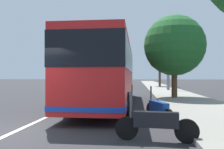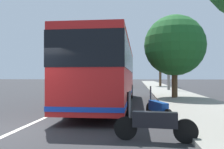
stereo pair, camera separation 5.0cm
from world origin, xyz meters
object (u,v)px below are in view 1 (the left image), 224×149
Objects in this scene: car_far_distant at (125,82)px; utility_pole at (168,63)px; motorcycle_by_tree at (158,109)px; coach_bus at (109,70)px; roadside_tree_mid_block at (174,46)px; roadside_tree_far_block at (160,58)px; motorcycle_mid_row at (156,123)px; car_behind_bus at (106,81)px; car_oncoming at (111,80)px; car_side_street at (126,81)px.

utility_pole reaches higher than car_far_distant.
coach_bus is at bearing 8.04° from motorcycle_by_tree.
motorcycle_by_tree is 8.98m from roadside_tree_mid_block.
roadside_tree_mid_block is 18.07m from roadside_tree_far_block.
coach_bus is 5.82× the size of motorcycle_by_tree.
car_behind_bus is (36.22, 6.12, 0.22)m from motorcycle_mid_row.
roadside_tree_far_block reaches higher than motorcycle_by_tree.
car_side_street is at bearing 14.37° from car_oncoming.
motorcycle_by_tree is 26.60m from roadside_tree_far_block.
car_side_street is at bearing 72.51° from car_behind_bus.
car_far_distant is (-7.53, -0.19, 0.02)m from car_side_street.
coach_bus is 3.00× the size of car_side_street.
motorcycle_mid_row is 0.47× the size of car_behind_bus.
car_oncoming reaches higher than motorcycle_mid_row.
car_far_distant is 9.79m from utility_pole.
motorcycle_mid_row is 35.29m from car_side_street.
car_oncoming is at bearing 17.27° from car_side_street.
car_far_distant is at bearing 22.29° from car_behind_bus.
roadside_tree_far_block is at bearing 22.85° from car_oncoming.
roadside_tree_mid_block is (8.14, -1.87, 3.30)m from motorcycle_by_tree.
motorcycle_by_tree is 0.49× the size of car_behind_bus.
motorcycle_by_tree is at bearing -176.16° from car_side_street.
roadside_tree_mid_block is (-25.57, -8.29, 3.08)m from car_behind_bus.
roadside_tree_far_block reaches higher than coach_bus.
car_side_street reaches higher than car_behind_bus.
motorcycle_by_tree is 0.35× the size of utility_pole.
motorcycle_mid_row is at bearing 3.84° from car_oncoming.
car_oncoming is 10.91m from car_behind_bus.
car_side_street is (32.71, 2.69, 0.23)m from motorcycle_by_tree.
roadside_tree_far_block is at bearing -2.47° from roadside_tree_mid_block.
coach_bus is 3.03× the size of car_far_distant.
coach_bus is 22.11m from roadside_tree_far_block.
motorcycle_by_tree is 32.82m from car_side_street.
car_far_distant is 0.98× the size of car_oncoming.
roadside_tree_mid_block is 0.98× the size of roadside_tree_far_block.
roadside_tree_far_block is at bearing -13.20° from coach_bus.
car_far_distant is 0.93× the size of car_behind_bus.
coach_bus is at bearing 128.58° from roadside_tree_mid_block.
coach_bus is at bearing 166.86° from roadside_tree_far_block.
motorcycle_mid_row is 27.77m from car_far_distant.
motorcycle_by_tree is at bearing 8.36° from car_behind_bus.
motorcycle_by_tree is 25.30m from car_far_distant.
car_side_street is 1.01× the size of car_far_distant.
motorcycle_mid_row is at bearing 154.89° from motorcycle_by_tree.
car_behind_bus is (8.53, 3.93, -0.03)m from car_far_distant.
car_far_distant is at bearing -79.62° from motorcycle_mid_row.
car_far_distant is at bearing 8.13° from car_oncoming.
roadside_tree_mid_block is at bearing -169.94° from car_far_distant.
utility_pole is at bearing 26.38° from car_behind_bus.
car_far_distant is at bearing -12.54° from motorcycle_by_tree.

